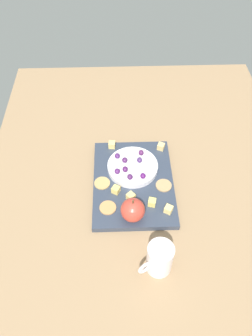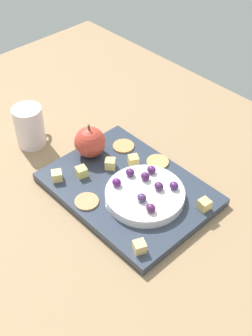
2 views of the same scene
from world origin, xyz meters
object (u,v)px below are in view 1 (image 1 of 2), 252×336
Objects in this scene: grape_1 at (139,160)px; grape_5 at (125,160)px; cheese_cube_2 at (112,145)px; grape_6 at (140,153)px; cracker_0 at (102,183)px; cup at (159,258)px; grape_0 at (143,176)px; grape_3 at (117,156)px; cheese_cube_3 at (161,147)px; cheese_cube_4 at (116,190)px; cracker_2 at (164,186)px; grape_4 at (125,169)px; cheese_cube_1 at (168,209)px; cheese_cube_5 at (131,197)px; serving_dish at (133,167)px; cheese_cube_0 at (152,202)px; cracker_1 at (108,208)px; grape_7 at (117,171)px; grape_2 at (130,177)px; apple_whole at (133,210)px; platter at (133,182)px.

grape_5 is (-0.08, -4.66, 0.01)cm from grape_1.
grape_6 is at bearing 58.86° from cheese_cube_2.
cracker_0 is 0.50× the size of cup.
grape_0 and grape_3 have the same top height.
cheese_cube_3 is at bearing 109.57° from grape_3.
cheese_cube_3 is 1.00× the size of cheese_cube_4.
grape_4 is (-4.87, -11.65, 2.55)cm from cracker_2.
cracker_2 is 2.55× the size of grape_6.
cheese_cube_4 is 15.61cm from grape_6.
cheese_cube_1 is at bearing 31.45° from cheese_cube_2.
grape_0 is (13.66, -7.03, 1.63)cm from cheese_cube_3.
grape_1 reaches higher than cheese_cube_4.
grape_4 reaches higher than grape_3.
cheese_cube_2 is 1.00× the size of cheese_cube_5.
cheese_cube_5 is 21.65cm from cup.
cup reaches higher than cracker_2.
grape_4 is (2.44, -2.45, 1.81)cm from serving_dish.
grape_0 reaches higher than cheese_cube_3.
cheese_cube_0 is 26.35cm from cheese_cube_2.
grape_7 is (-11.65, 2.97, 2.46)cm from cracker_1.
serving_dish is 6.02cm from grape_7.
grape_5 reaches higher than cheese_cube_2.
cracker_1 is at bearing -9.72° from grape_3.
grape_0 is 5.93cm from grape_4.
cheese_cube_3 and cheese_cube_4 have the same top height.
grape_5 reaches higher than cheese_cube_4.
grape_2 is at bearing 19.52° from cheese_cube_2.
grape_5 is at bearing -126.65° from cracker_2.
grape_4 is 0.20× the size of cup.
cheese_cube_3 is at bearing 167.81° from cheese_cube_0.
grape_3 reaches higher than cheese_cube_5.
cracker_2 is (-10.55, 10.00, -3.24)cm from apple_whole.
grape_1 is at bearing -157.45° from cheese_cube_1.
platter is at bearing 127.31° from cheese_cube_4.
serving_dish is (-4.80, 0.00, 1.91)cm from platter.
cheese_cube_2 is at bearing -94.78° from cheese_cube_3.
grape_5 is at bearing 134.33° from cracker_0.
cheese_cube_4 is at bearing -5.17° from grape_7.
apple_whole is 3.59× the size of grape_1.
grape_1 and grape_5 have the same top height.
cheese_cube_0 is 1.00× the size of cheese_cube_4.
grape_5 is 34.45cm from cup.
grape_3 reaches higher than cracker_2.
cheese_cube_1 is at bearing 60.76° from cracker_0.
grape_4 is (-3.00, -1.36, 0.07)cm from grape_2.
grape_1 is at bearing 171.07° from apple_whole.
serving_dish is 11.20cm from cracker_0.
apple_whole reaches higher than cheese_cube_0.
cheese_cube_0 is at bearing 64.87° from cheese_cube_4.
cheese_cube_0 is 10.51cm from grape_2.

